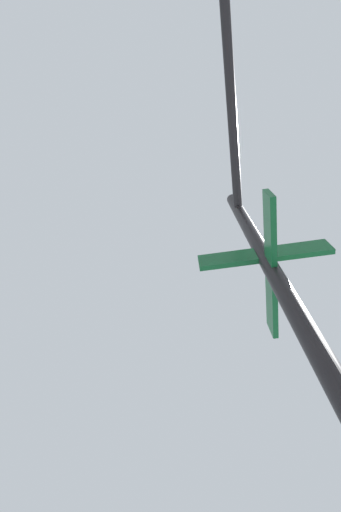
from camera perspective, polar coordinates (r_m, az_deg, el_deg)
name	(u,v)px	position (r m, az deg, el deg)	size (l,w,h in m)	color
traffic_signal_near	(264,81)	(2.32, 14.98, 25.82)	(1.68, 3.13, 5.67)	black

